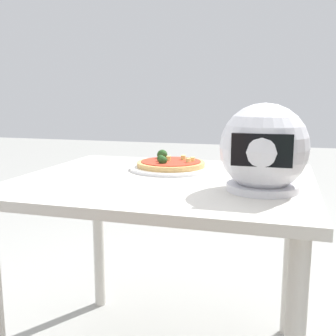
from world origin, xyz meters
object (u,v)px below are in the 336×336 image
motorcycle_helmet (264,149)px  drinking_glass (278,155)px  pizza (170,163)px  dining_table (165,205)px

motorcycle_helmet → drinking_glass: bearing=-95.6°
pizza → motorcycle_helmet: bearing=143.7°
pizza → motorcycle_helmet: size_ratio=1.00×
dining_table → drinking_glass: size_ratio=8.86×
drinking_glass → dining_table: bearing=36.6°
pizza → drinking_glass: drinking_glass is taller
dining_table → drinking_glass: drinking_glass is taller
dining_table → pizza: size_ratio=3.83×
pizza → motorcycle_helmet: 0.45m
pizza → dining_table: bearing=99.0°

